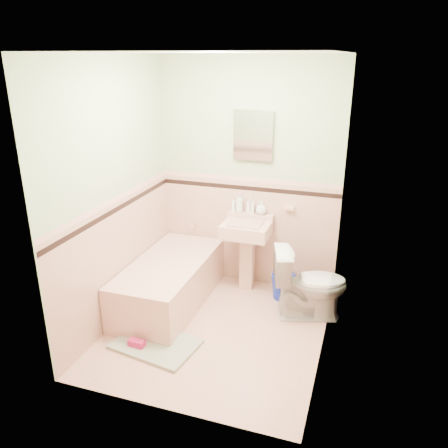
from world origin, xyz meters
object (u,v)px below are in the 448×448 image
(soap_bottle_left, at_px, (239,203))
(bucket, at_px, (283,287))
(medicine_cabinet, at_px, (253,135))
(sink, at_px, (246,257))
(toilet, at_px, (310,283))
(soap_bottle_right, at_px, (261,208))
(soap_bottle_mid, at_px, (250,205))
(bathtub, at_px, (170,284))
(shoe, at_px, (137,343))

(soap_bottle_left, relative_size, bucket, 0.83)
(medicine_cabinet, relative_size, bucket, 1.90)
(sink, bearing_deg, toilet, -23.39)
(sink, height_order, soap_bottle_right, soap_bottle_right)
(soap_bottle_mid, bearing_deg, medicine_cabinet, 74.80)
(sink, xyz_separation_m, bucket, (0.44, -0.05, -0.27))
(soap_bottle_mid, bearing_deg, sink, -87.41)
(bathtub, bearing_deg, soap_bottle_mid, 46.58)
(bathtub, distance_m, shoe, 0.85)
(toilet, height_order, bucket, toilet)
(soap_bottle_left, distance_m, shoe, 1.86)
(soap_bottle_mid, distance_m, soap_bottle_right, 0.12)
(soap_bottle_left, relative_size, toilet, 0.30)
(sink, distance_m, bucket, 0.52)
(soap_bottle_right, xyz_separation_m, bucket, (0.32, -0.23, -0.80))
(toilet, xyz_separation_m, bucket, (-0.31, 0.27, -0.23))
(toilet, distance_m, bucket, 0.48)
(bathtub, height_order, sink, sink)
(soap_bottle_left, distance_m, soap_bottle_mid, 0.13)
(soap_bottle_right, distance_m, bucket, 0.89)
(soap_bottle_mid, bearing_deg, soap_bottle_left, 180.00)
(soap_bottle_left, xyz_separation_m, toilet, (0.88, -0.50, -0.60))
(bathtub, height_order, shoe, bathtub)
(bathtub, distance_m, toilet, 1.45)
(soap_bottle_mid, xyz_separation_m, toilet, (0.76, -0.50, -0.58))
(soap_bottle_left, bearing_deg, sink, -53.69)
(soap_bottle_right, bearing_deg, soap_bottle_left, 180.00)
(soap_bottle_right, distance_m, shoe, 1.92)
(toilet, distance_m, shoe, 1.75)
(bucket, bearing_deg, bathtub, -156.81)
(medicine_cabinet, bearing_deg, shoe, -111.63)
(toilet, bearing_deg, bucket, 32.40)
(bathtub, bearing_deg, bucket, 23.19)
(soap_bottle_left, relative_size, shoe, 1.44)
(medicine_cabinet, xyz_separation_m, soap_bottle_mid, (-0.01, -0.03, -0.76))
(soap_bottle_right, xyz_separation_m, shoe, (-0.74, -1.55, -0.87))
(medicine_cabinet, height_order, soap_bottle_left, medicine_cabinet)
(toilet, bearing_deg, medicine_cabinet, 38.36)
(toilet, bearing_deg, soap_bottle_right, 35.36)
(bathtub, distance_m, medicine_cabinet, 1.78)
(medicine_cabinet, height_order, shoe, medicine_cabinet)
(sink, xyz_separation_m, soap_bottle_left, (-0.13, 0.18, 0.56))
(shoe, bearing_deg, toilet, 39.74)
(medicine_cabinet, relative_size, soap_bottle_left, 2.30)
(bucket, relative_size, shoe, 1.74)
(bucket, bearing_deg, medicine_cabinet, 149.38)
(bathtub, distance_m, bucket, 1.22)
(bathtub, bearing_deg, toilet, 8.16)
(bathtub, xyz_separation_m, soap_bottle_mid, (0.67, 0.71, 0.72))
(medicine_cabinet, bearing_deg, sink, -90.00)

